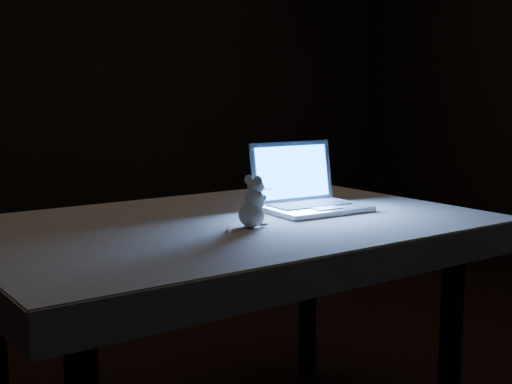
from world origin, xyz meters
TOP-DOWN VIEW (x-y plane):
  - back_wall at (0.00, 2.50)m, footprint 4.50×0.04m
  - table at (-0.24, -0.29)m, footprint 1.43×1.04m
  - tablecloth at (-0.19, -0.32)m, footprint 1.54×1.15m
  - laptop at (0.05, -0.28)m, footprint 0.32×0.28m
  - plush_mouse at (-0.23, -0.42)m, footprint 0.12×0.12m

SIDE VIEW (x-z plane):
  - table at x=-0.24m, z-range 0.00..0.70m
  - tablecloth at x=-0.19m, z-range 0.62..0.71m
  - plush_mouse at x=-0.23m, z-range 0.71..0.85m
  - laptop at x=0.05m, z-range 0.71..0.91m
  - back_wall at x=0.00m, z-range 0.00..2.60m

